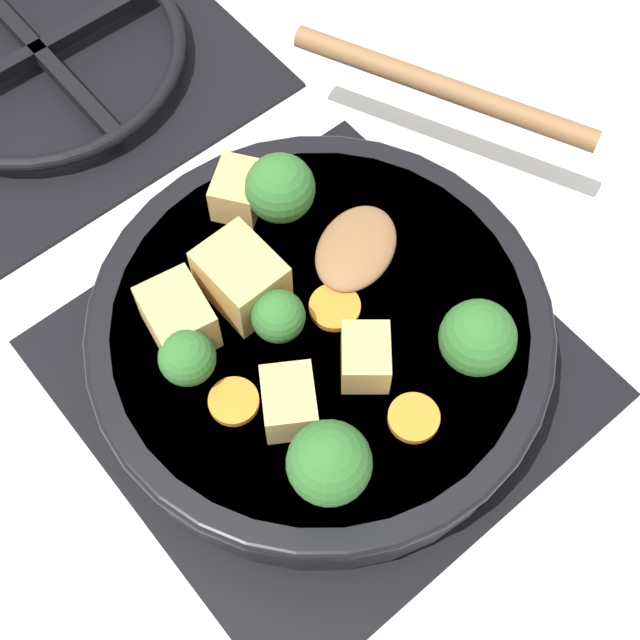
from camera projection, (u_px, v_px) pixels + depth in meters
ground_plane at (320, 370)px, 0.62m from camera, size 2.40×2.40×0.00m
front_burner_grate at (320, 363)px, 0.61m from camera, size 0.31×0.31×0.03m
rear_burner_grate at (41, 58)px, 0.73m from camera, size 0.31×0.31×0.03m
skillet_pan at (320, 338)px, 0.57m from camera, size 0.35×0.36×0.05m
wooden_spoon at (407, 154)px, 0.60m from camera, size 0.23×0.21×0.02m
tofu_cube_center_large at (178, 317)px, 0.53m from camera, size 0.04×0.05×0.04m
tofu_cube_near_handle at (289, 402)px, 0.51m from camera, size 0.05×0.05×0.03m
tofu_cube_east_chunk at (238, 191)px, 0.58m from camera, size 0.05×0.04×0.03m
tofu_cube_west_chunk at (241, 278)px, 0.54m from camera, size 0.04×0.05×0.04m
tofu_cube_back_piece at (369, 355)px, 0.52m from camera, size 0.04×0.05×0.03m
broccoli_floret_near_spoon at (280, 189)px, 0.56m from camera, size 0.05×0.05×0.05m
broccoli_floret_center_top at (278, 317)px, 0.53m from camera, size 0.03×0.03×0.04m
broccoli_floret_east_rim at (187, 358)px, 0.51m from camera, size 0.03×0.03×0.04m
broccoli_floret_west_rim at (329, 463)px, 0.48m from camera, size 0.05×0.05×0.05m
broccoli_floret_north_edge at (478, 338)px, 0.51m from camera, size 0.05×0.05×0.05m
carrot_slice_orange_thin at (414, 418)px, 0.52m from camera, size 0.03×0.03×0.01m
carrot_slice_near_center at (339, 312)px, 0.55m from camera, size 0.03×0.03×0.01m
carrot_slice_edge_slice at (234, 401)px, 0.52m from camera, size 0.03×0.03×0.01m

